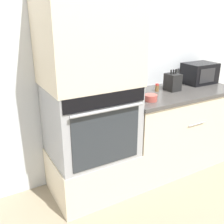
{
  "coord_description": "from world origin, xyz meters",
  "views": [
    {
      "loc": [
        -1.29,
        -1.67,
        1.64
      ],
      "look_at": [
        -0.21,
        0.21,
        0.82
      ],
      "focal_mm": 42.0,
      "sensor_mm": 36.0,
      "label": 1
    }
  ],
  "objects_px": {
    "microwave": "(199,73)",
    "knife_block": "(173,82)",
    "condiment_jar_far": "(121,89)",
    "condiment_jar_near": "(171,83)",
    "bowl": "(151,98)",
    "condiment_jar_mid": "(157,88)",
    "wall_oven": "(91,120)"
  },
  "relations": [
    {
      "from": "microwave",
      "to": "condiment_jar_far",
      "type": "xyz_separation_m",
      "value": [
        -0.99,
        0.1,
        -0.07
      ]
    },
    {
      "from": "condiment_jar_near",
      "to": "condiment_jar_far",
      "type": "relative_size",
      "value": 1.17
    },
    {
      "from": "bowl",
      "to": "condiment_jar_mid",
      "type": "distance_m",
      "value": 0.34
    },
    {
      "from": "condiment_jar_far",
      "to": "microwave",
      "type": "bearing_deg",
      "value": -5.94
    },
    {
      "from": "wall_oven",
      "to": "condiment_jar_far",
      "type": "relative_size",
      "value": 7.97
    },
    {
      "from": "wall_oven",
      "to": "bowl",
      "type": "bearing_deg",
      "value": -13.59
    },
    {
      "from": "condiment_jar_far",
      "to": "condiment_jar_near",
      "type": "bearing_deg",
      "value": -8.59
    },
    {
      "from": "knife_block",
      "to": "bowl",
      "type": "height_order",
      "value": "knife_block"
    },
    {
      "from": "condiment_jar_mid",
      "to": "condiment_jar_far",
      "type": "bearing_deg",
      "value": 158.87
    },
    {
      "from": "bowl",
      "to": "condiment_jar_mid",
      "type": "xyz_separation_m",
      "value": [
        0.25,
        0.22,
        0.01
      ]
    },
    {
      "from": "wall_oven",
      "to": "microwave",
      "type": "height_order",
      "value": "microwave"
    },
    {
      "from": "microwave",
      "to": "condiment_jar_far",
      "type": "height_order",
      "value": "microwave"
    },
    {
      "from": "microwave",
      "to": "knife_block",
      "type": "height_order",
      "value": "microwave"
    },
    {
      "from": "knife_block",
      "to": "condiment_jar_near",
      "type": "relative_size",
      "value": 2.04
    },
    {
      "from": "microwave",
      "to": "knife_block",
      "type": "bearing_deg",
      "value": -170.38
    },
    {
      "from": "wall_oven",
      "to": "knife_block",
      "type": "height_order",
      "value": "knife_block"
    },
    {
      "from": "microwave",
      "to": "condiment_jar_mid",
      "type": "relative_size",
      "value": 4.58
    },
    {
      "from": "bowl",
      "to": "condiment_jar_near",
      "type": "height_order",
      "value": "condiment_jar_near"
    },
    {
      "from": "condiment_jar_near",
      "to": "knife_block",
      "type": "bearing_deg",
      "value": -125.25
    },
    {
      "from": "condiment_jar_near",
      "to": "wall_oven",
      "type": "bearing_deg",
      "value": -172.61
    },
    {
      "from": "knife_block",
      "to": "condiment_jar_far",
      "type": "distance_m",
      "value": 0.55
    },
    {
      "from": "wall_oven",
      "to": "condiment_jar_near",
      "type": "height_order",
      "value": "wall_oven"
    },
    {
      "from": "wall_oven",
      "to": "microwave",
      "type": "distance_m",
      "value": 1.47
    },
    {
      "from": "wall_oven",
      "to": "condiment_jar_mid",
      "type": "distance_m",
      "value": 0.83
    },
    {
      "from": "wall_oven",
      "to": "condiment_jar_near",
      "type": "xyz_separation_m",
      "value": [
        1.04,
        0.13,
        0.18
      ]
    },
    {
      "from": "microwave",
      "to": "condiment_jar_mid",
      "type": "xyz_separation_m",
      "value": [
        -0.64,
        -0.03,
        -0.08
      ]
    },
    {
      "from": "condiment_jar_near",
      "to": "condiment_jar_mid",
      "type": "distance_m",
      "value": 0.24
    },
    {
      "from": "microwave",
      "to": "bowl",
      "type": "height_order",
      "value": "microwave"
    },
    {
      "from": "knife_block",
      "to": "bowl",
      "type": "bearing_deg",
      "value": -157.49
    },
    {
      "from": "wall_oven",
      "to": "microwave",
      "type": "xyz_separation_m",
      "value": [
        1.45,
        0.12,
        0.25
      ]
    },
    {
      "from": "condiment_jar_mid",
      "to": "condiment_jar_far",
      "type": "xyz_separation_m",
      "value": [
        -0.35,
        0.14,
        0.01
      ]
    },
    {
      "from": "condiment_jar_far",
      "to": "bowl",
      "type": "bearing_deg",
      "value": -74.66
    }
  ]
}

